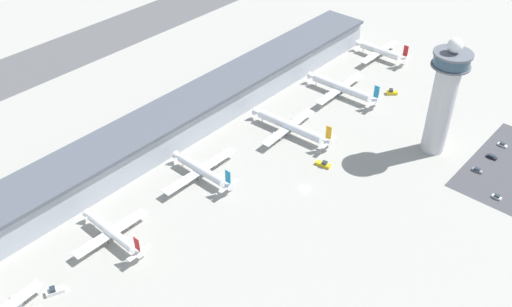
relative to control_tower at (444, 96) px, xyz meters
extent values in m
plane|color=#9E9B93|center=(-61.65, 26.85, -28.55)|extent=(1000.00, 1000.00, 0.00)
cube|color=#A3A8B2|center=(-61.65, 96.85, -21.55)|extent=(264.26, 22.00, 13.99)
cube|color=#4C515B|center=(-61.65, 96.85, -13.75)|extent=(264.26, 25.00, 1.60)
cube|color=#515154|center=(-61.65, 211.82, -28.55)|extent=(396.40, 44.00, 0.01)
cylinder|color=#BCBCC1|center=(0.00, 0.00, -7.08)|extent=(10.64, 10.64, 42.94)
cylinder|color=#565B66|center=(0.00, 0.00, 14.79)|extent=(16.61, 16.61, 0.80)
cylinder|color=#334C60|center=(0.00, 0.00, 17.51)|extent=(15.28, 15.28, 4.63)
cylinder|color=#565B66|center=(0.00, 0.00, 20.32)|extent=(16.61, 16.61, 1.00)
sphere|color=white|center=(0.00, 0.00, 24.07)|extent=(6.49, 6.49, 6.49)
cylinder|color=#A8A8B2|center=(-174.79, 62.97, -26.25)|extent=(2.73, 4.92, 2.38)
cylinder|color=white|center=(-134.14, 63.83, -24.60)|extent=(3.80, 26.05, 3.52)
cone|color=white|center=(-133.98, 78.42, -24.60)|extent=(3.56, 3.21, 3.52)
cone|color=white|center=(-134.30, 48.70, -24.60)|extent=(3.22, 4.26, 3.17)
cube|color=white|center=(-134.13, 64.35, -25.21)|extent=(32.46, 4.75, 0.44)
cylinder|color=#A8A8B2|center=(-140.93, 65.42, -26.28)|extent=(1.98, 3.90, 1.94)
cylinder|color=#A8A8B2|center=(-127.31, 65.27, -26.28)|extent=(1.98, 3.90, 1.94)
cube|color=red|center=(-134.31, 47.86, -20.01)|extent=(0.33, 2.80, 5.64)
cube|color=white|center=(-134.31, 47.46, -24.24)|extent=(9.89, 2.11, 0.24)
cylinder|color=black|center=(-134.01, 75.63, -27.45)|extent=(0.28, 0.28, 2.19)
cylinder|color=black|center=(-131.67, 63.52, -27.45)|extent=(0.28, 0.28, 2.19)
cylinder|color=black|center=(-136.61, 63.57, -27.45)|extent=(0.28, 0.28, 2.19)
cylinder|color=silver|center=(-85.32, 65.48, -24.41)|extent=(3.95, 26.29, 3.76)
cone|color=silver|center=(-85.21, 80.30, -24.41)|extent=(3.78, 3.41, 3.76)
cone|color=silver|center=(-85.43, 50.09, -24.41)|extent=(3.41, 4.53, 3.38)
cube|color=silver|center=(-85.32, 66.00, -25.07)|extent=(40.52, 4.69, 0.44)
cylinder|color=#A8A8B2|center=(-93.81, 67.07, -26.20)|extent=(2.10, 4.15, 2.07)
cylinder|color=#A8A8B2|center=(-76.81, 66.94, -26.20)|extent=(2.10, 4.15, 2.07)
cube|color=#197FB2|center=(-85.44, 49.19, -19.52)|extent=(0.32, 2.80, 6.01)
cube|color=silver|center=(-85.44, 48.79, -24.03)|extent=(10.54, 2.08, 0.24)
cylinder|color=black|center=(-85.24, 77.41, -27.42)|extent=(0.28, 0.28, 2.26)
cylinder|color=black|center=(-82.69, 65.19, -27.42)|extent=(0.28, 0.28, 2.26)
cylinder|color=black|center=(-87.95, 65.22, -27.42)|extent=(0.28, 0.28, 2.26)
cylinder|color=silver|center=(-33.78, 57.56, -24.36)|extent=(5.93, 35.98, 4.19)
cone|color=silver|center=(-34.74, 77.32, -24.36)|extent=(4.37, 3.97, 4.19)
cone|color=silver|center=(-32.78, 37.16, -24.36)|extent=(4.01, 5.20, 3.77)
cube|color=silver|center=(-33.81, 58.27, -25.09)|extent=(38.04, 6.24, 0.44)
cylinder|color=#A8A8B2|center=(-41.80, 58.88, -26.36)|extent=(2.53, 4.71, 2.30)
cylinder|color=#A8A8B2|center=(-25.92, 59.66, -26.36)|extent=(2.53, 4.71, 2.30)
cube|color=orange|center=(-32.73, 36.16, -18.91)|extent=(0.44, 2.81, 6.70)
cube|color=silver|center=(-32.71, 35.76, -23.94)|extent=(11.81, 2.57, 0.24)
cylinder|color=black|center=(-34.59, 74.24, -27.50)|extent=(0.28, 0.28, 2.10)
cylinder|color=black|center=(-30.85, 57.62, -27.50)|extent=(0.28, 0.28, 2.10)
cylinder|color=black|center=(-36.70, 57.33, -27.50)|extent=(0.28, 0.28, 2.10)
cylinder|color=silver|center=(12.32, 59.54, -24.10)|extent=(4.79, 34.43, 4.08)
cone|color=silver|center=(11.92, 78.55, -24.10)|extent=(4.16, 3.76, 4.08)
cone|color=silver|center=(12.73, 39.92, -24.10)|extent=(3.77, 4.97, 3.67)
cube|color=silver|center=(12.30, 60.23, -24.82)|extent=(40.15, 5.23, 0.44)
cylinder|color=#A8A8B2|center=(3.87, 61.05, -26.05)|extent=(2.34, 4.53, 2.24)
cylinder|color=#A8A8B2|center=(20.69, 61.40, -26.05)|extent=(2.34, 4.53, 2.24)
cube|color=#197FB2|center=(12.75, 38.94, -18.80)|extent=(0.36, 2.81, 6.53)
cube|color=silver|center=(12.75, 38.54, -23.70)|extent=(11.46, 2.24, 0.24)
cylinder|color=black|center=(11.98, 75.51, -27.35)|extent=(0.28, 0.28, 2.41)
cylinder|color=black|center=(15.17, 59.49, -27.35)|extent=(0.28, 0.28, 2.41)
cylinder|color=black|center=(9.46, 59.37, -27.35)|extent=(0.28, 0.28, 2.41)
cylinder|color=white|center=(62.68, 66.52, -24.02)|extent=(4.10, 25.18, 4.03)
cone|color=white|center=(62.64, 80.92, -24.02)|extent=(4.04, 3.64, 4.03)
cone|color=white|center=(62.73, 51.52, -24.02)|extent=(3.64, 4.84, 3.62)
cube|color=white|center=(62.68, 67.02, -24.72)|extent=(36.41, 4.51, 0.44)
cylinder|color=#A8A8B2|center=(55.04, 68.00, -25.94)|extent=(2.23, 4.44, 2.21)
cylinder|color=#A8A8B2|center=(70.32, 68.05, -25.94)|extent=(2.23, 4.44, 2.21)
cube|color=red|center=(62.73, 50.55, -18.78)|extent=(0.31, 2.80, 6.44)
cube|color=white|center=(62.73, 50.15, -23.61)|extent=(11.28, 2.03, 0.24)
cylinder|color=black|center=(62.65, 77.91, -27.29)|extent=(0.28, 0.28, 2.52)
cylinder|color=black|center=(65.50, 66.23, -27.29)|extent=(0.28, 0.28, 2.52)
cylinder|color=black|center=(59.86, 66.21, -27.29)|extent=(0.28, 0.28, 2.52)
cube|color=black|center=(31.04, 39.50, -28.49)|extent=(5.00, 5.32, 0.12)
cube|color=gold|center=(31.04, 39.50, -27.71)|extent=(5.68, 6.11, 1.67)
cube|color=#232D38|center=(30.66, 39.95, -26.19)|extent=(2.81, 2.76, 1.37)
cube|color=black|center=(-43.78, 30.47, -28.49)|extent=(3.16, 6.08, 0.12)
cube|color=gold|center=(-43.78, 30.47, -27.86)|extent=(3.42, 7.18, 1.37)
cube|color=#232D38|center=(-43.67, 29.79, -26.62)|extent=(2.38, 2.37, 1.12)
cube|color=black|center=(-163.16, 58.14, -28.49)|extent=(5.77, 4.38, 0.12)
cube|color=silver|center=(-163.16, 58.14, -27.80)|extent=(6.72, 4.88, 1.50)
cube|color=#232D38|center=(-163.73, 58.39, -26.44)|extent=(2.62, 2.84, 1.23)
cube|color=black|center=(-14.00, -36.69, -28.49)|extent=(1.73, 3.41, 0.12)
cube|color=silver|center=(-14.00, -36.69, -28.12)|extent=(1.82, 4.05, 0.86)
cube|color=#232D38|center=(-14.00, -36.79, -27.33)|extent=(1.57, 2.24, 0.71)
cube|color=black|center=(23.78, -23.82, -28.49)|extent=(1.75, 3.73, 0.12)
cube|color=silver|center=(23.78, -23.82, -28.13)|extent=(1.84, 4.43, 0.84)
cube|color=#232D38|center=(23.78, -23.71, -27.37)|extent=(1.58, 2.46, 0.69)
cube|color=black|center=(11.45, -23.84, -28.49)|extent=(1.94, 4.02, 0.12)
cube|color=black|center=(11.45, -23.84, -28.12)|extent=(2.05, 4.77, 0.86)
cube|color=#232D38|center=(11.45, -23.72, -27.34)|extent=(1.74, 2.65, 0.70)
cube|color=black|center=(-2.22, -23.05, -28.49)|extent=(1.73, 3.93, 0.12)
cube|color=slate|center=(-2.22, -23.05, -28.12)|extent=(1.81, 4.67, 0.85)
cube|color=#232D38|center=(-2.22, -22.94, -27.35)|extent=(1.58, 2.57, 0.69)
camera|label=1|loc=(-214.34, -79.21, 128.35)|focal=40.00mm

